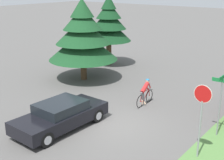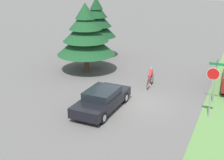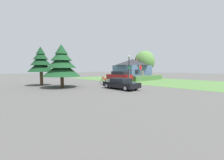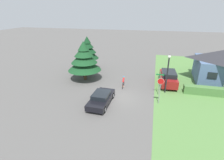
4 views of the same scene
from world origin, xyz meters
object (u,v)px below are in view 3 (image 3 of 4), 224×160
object	(u,v)px
stop_sign	(141,71)
conifer_tall_near	(62,64)
deciduous_tree_right	(145,61)
conifer_tall_far	(41,62)
cyclist	(104,80)
street_name_sign	(129,72)
street_lamp	(129,66)
parked_suv_right	(119,76)
sedan_left_lane	(121,84)
cottage_house	(132,69)

from	to	relation	value
stop_sign	conifer_tall_near	xyz separation A→B (m)	(-10.33, 4.76, 0.94)
conifer_tall_near	deciduous_tree_right	world-z (taller)	deciduous_tree_right
conifer_tall_far	stop_sign	bearing A→B (deg)	-38.12
cyclist	street_name_sign	xyz separation A→B (m)	(4.43, -1.11, 1.22)
street_name_sign	deciduous_tree_right	distance (m)	15.30
stop_sign	street_lamp	world-z (taller)	street_lamp
cyclist	parked_suv_right	world-z (taller)	parked_suv_right
conifer_tall_near	deciduous_tree_right	distance (m)	24.33
sedan_left_lane	cyclist	bearing A→B (deg)	-15.83
street_lamp	deciduous_tree_right	xyz separation A→B (m)	(12.89, 5.65, 1.41)
cyclist	stop_sign	size ratio (longest dim) A/B	0.60
cottage_house	deciduous_tree_right	distance (m)	5.50
cottage_house	stop_sign	distance (m)	11.97
sedan_left_lane	street_lamp	world-z (taller)	street_lamp
cyclist	conifer_tall_near	size ratio (longest dim) A/B	0.32
street_lamp	street_name_sign	bearing A→B (deg)	-137.04
cottage_house	conifer_tall_far	world-z (taller)	conifer_tall_far
cottage_house	cyclist	size ratio (longest dim) A/B	4.49
street_lamp	cyclist	bearing A→B (deg)	176.09
deciduous_tree_right	street_lamp	bearing A→B (deg)	-156.31
conifer_tall_near	conifer_tall_far	xyz separation A→B (m)	(-1.12, 4.23, 0.33)
stop_sign	street_name_sign	size ratio (longest dim) A/B	1.06
parked_suv_right	sedan_left_lane	bearing A→B (deg)	131.93
stop_sign	deciduous_tree_right	size ratio (longest dim) A/B	0.42
street_name_sign	deciduous_tree_right	xyz separation A→B (m)	(13.70, 6.41, 2.34)
sedan_left_lane	stop_sign	distance (m)	6.33
cottage_house	parked_suv_right	size ratio (longest dim) A/B	1.59
street_name_sign	conifer_tall_far	xyz separation A→B (m)	(-11.42, 6.78, 1.42)
cottage_house	cyclist	distance (m)	14.04
parked_suv_right	street_lamp	xyz separation A→B (m)	(-0.42, -2.64, 1.87)
stop_sign	parked_suv_right	bearing A→B (deg)	-101.71
conifer_tall_near	street_name_sign	bearing A→B (deg)	-13.94
cyclist	conifer_tall_far	bearing A→B (deg)	48.45
conifer_tall_far	cottage_house	bearing A→B (deg)	-1.61
parked_suv_right	conifer_tall_far	size ratio (longest dim) A/B	0.89
cyclist	stop_sign	bearing A→B (deg)	-129.04
cyclist	conifer_tall_near	world-z (taller)	conifer_tall_near
cyclist	parked_suv_right	distance (m)	6.12
conifer_tall_near	conifer_tall_far	bearing A→B (deg)	104.84
cyclist	conifer_tall_far	distance (m)	9.37
cottage_house	street_lamp	size ratio (longest dim) A/B	1.66
parked_suv_right	deciduous_tree_right	size ratio (longest dim) A/B	0.72
cottage_house	cyclist	bearing A→B (deg)	-155.01
conifer_tall_near	cyclist	bearing A→B (deg)	-13.82
parked_suv_right	conifer_tall_far	distance (m)	13.31
stop_sign	conifer_tall_near	distance (m)	11.41
conifer_tall_near	cottage_house	bearing A→B (deg)	11.02
cottage_house	conifer_tall_near	bearing A→B (deg)	-165.50
cyclist	conifer_tall_near	xyz separation A→B (m)	(-5.86, 1.44, 2.31)
parked_suv_right	street_lamp	world-z (taller)	street_lamp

